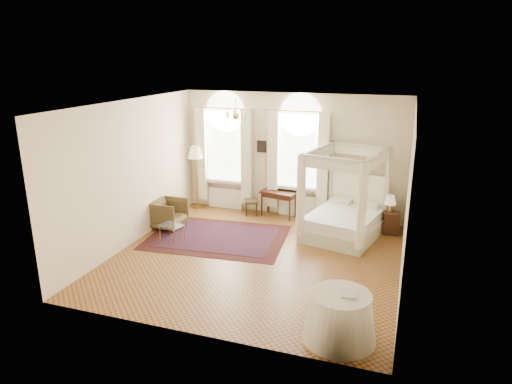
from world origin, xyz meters
TOP-DOWN VIEW (x-y plane):
  - ground at (0.00, 0.00)m, footprint 6.00×6.00m
  - room_walls at (0.00, 0.00)m, footprint 6.00×6.00m
  - window_left at (-1.90, 2.87)m, footprint 1.62×0.27m
  - window_right at (0.20, 2.87)m, footprint 1.62×0.27m
  - chandelier at (-0.90, 1.20)m, footprint 0.51×0.45m
  - wall_pictures at (0.09, 2.97)m, footprint 2.54×0.03m
  - canopy_bed at (1.60, 1.82)m, footprint 1.98×2.26m
  - nightstand at (2.70, 2.40)m, footprint 0.40×0.37m
  - nightstand_lamp at (2.63, 2.45)m, footprint 0.28×0.28m
  - writing_desk at (-0.27, 2.70)m, footprint 1.02×0.66m
  - laptop at (-0.38, 2.82)m, footprint 0.31×0.21m
  - stool at (-1.01, 2.58)m, footprint 0.48×0.48m
  - armchair at (-2.70, 1.00)m, footprint 0.82×0.80m
  - coffee_table at (-2.19, 0.27)m, footprint 0.65×0.53m
  - floor_lamp at (-2.70, 2.70)m, footprint 0.46×0.46m
  - oriental_rug at (-1.25, 0.78)m, footprint 3.44×2.61m
  - side_table at (2.17, -2.39)m, footprint 1.14×1.14m
  - book at (2.17, -2.37)m, footprint 0.24×0.31m

SIDE VIEW (x-z plane):
  - ground at x=0.00m, z-range 0.00..0.00m
  - oriental_rug at x=-1.25m, z-range 0.00..0.01m
  - nightstand at x=2.70m, z-range 0.00..0.55m
  - coffee_table at x=-2.19m, z-range 0.15..0.54m
  - stool at x=-1.01m, z-range 0.14..0.57m
  - armchair at x=-2.70m, z-range 0.00..0.74m
  - side_table at x=2.17m, z-range -0.01..0.77m
  - canopy_bed at x=1.60m, z-range -0.58..1.55m
  - writing_desk at x=-0.27m, z-range 0.25..0.96m
  - laptop at x=-0.38m, z-range 0.71..0.73m
  - book at x=2.17m, z-range 0.78..0.81m
  - nightstand_lamp at x=2.63m, z-range 0.61..1.02m
  - window_left at x=-1.90m, z-range -0.16..3.13m
  - window_right at x=0.20m, z-range -0.16..3.13m
  - floor_lamp at x=-2.70m, z-range 0.63..2.43m
  - wall_pictures at x=0.09m, z-range 1.70..2.09m
  - room_walls at x=0.00m, z-range -1.02..4.98m
  - chandelier at x=-0.90m, z-range 2.66..3.16m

